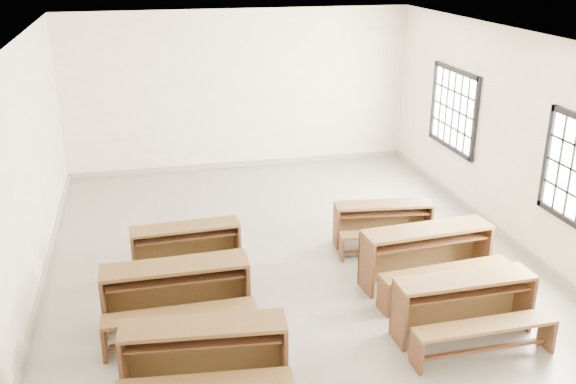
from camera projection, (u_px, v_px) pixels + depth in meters
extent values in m
plane|color=gray|center=(288.00, 254.00, 9.62)|extent=(8.50, 8.50, 0.00)
cube|color=white|center=(288.00, 39.00, 8.48)|extent=(7.00, 8.50, 0.05)
cube|color=white|center=(240.00, 91.00, 12.89)|extent=(7.00, 0.05, 3.20)
cube|color=white|center=(406.00, 305.00, 5.21)|extent=(7.00, 0.05, 3.20)
cube|color=white|center=(27.00, 171.00, 8.31)|extent=(0.05, 8.50, 3.20)
cube|color=white|center=(509.00, 137.00, 9.79)|extent=(0.05, 8.50, 3.20)
cube|color=gray|center=(242.00, 164.00, 13.45)|extent=(7.00, 0.04, 0.10)
cube|color=gray|center=(43.00, 277.00, 8.86)|extent=(0.04, 8.50, 0.10)
cube|color=gray|center=(498.00, 229.00, 10.34)|extent=(0.04, 8.50, 0.10)
cube|color=black|center=(575.00, 225.00, 8.39)|extent=(0.06, 1.62, 0.08)
cube|color=black|center=(547.00, 157.00, 8.86)|extent=(0.06, 0.08, 1.46)
cube|color=white|center=(454.00, 109.00, 11.42)|extent=(0.02, 1.50, 1.30)
cube|color=black|center=(457.00, 71.00, 11.17)|extent=(0.06, 1.62, 0.08)
cube|color=black|center=(450.00, 147.00, 11.66)|extent=(0.06, 1.62, 0.08)
cube|color=black|center=(475.00, 120.00, 10.70)|extent=(0.06, 0.08, 1.46)
cube|color=black|center=(434.00, 100.00, 12.13)|extent=(0.06, 0.08, 1.46)
cube|color=brown|center=(203.00, 326.00, 6.47)|extent=(1.72, 0.59, 0.04)
cube|color=brown|center=(205.00, 347.00, 6.79)|extent=(1.68, 0.22, 0.72)
cube|color=brown|center=(123.00, 363.00, 6.51)|extent=(0.09, 0.42, 0.72)
cube|color=brown|center=(284.00, 351.00, 6.71)|extent=(0.09, 0.42, 0.72)
cube|color=brown|center=(204.00, 339.00, 6.51)|extent=(1.59, 0.48, 0.02)
cube|color=brown|center=(205.00, 384.00, 6.11)|extent=(1.71, 0.47, 0.04)
cube|color=brown|center=(175.00, 266.00, 7.62)|extent=(1.75, 0.45, 0.04)
cube|color=brown|center=(175.00, 287.00, 7.94)|extent=(1.75, 0.05, 0.74)
cube|color=brown|center=(104.00, 304.00, 7.58)|extent=(0.05, 0.44, 0.74)
cube|color=brown|center=(246.00, 287.00, 7.95)|extent=(0.05, 0.44, 0.74)
cube|color=brown|center=(175.00, 278.00, 7.66)|extent=(1.62, 0.34, 0.02)
cube|color=brown|center=(180.00, 313.00, 7.25)|extent=(1.75, 0.31, 0.04)
cube|color=brown|center=(104.00, 341.00, 7.15)|extent=(0.05, 0.31, 0.42)
cube|color=brown|center=(254.00, 321.00, 7.52)|extent=(0.05, 0.31, 0.42)
cube|color=brown|center=(181.00, 338.00, 7.37)|extent=(1.62, 0.06, 0.04)
cube|color=brown|center=(185.00, 227.00, 8.94)|extent=(1.53, 0.45, 0.04)
cube|color=brown|center=(185.00, 244.00, 9.21)|extent=(1.51, 0.11, 0.64)
cube|color=brown|center=(133.00, 255.00, 8.87)|extent=(0.05, 0.38, 0.64)
cube|color=brown|center=(237.00, 243.00, 9.25)|extent=(0.05, 0.38, 0.64)
cube|color=brown|center=(186.00, 236.00, 8.97)|extent=(1.41, 0.35, 0.02)
cube|color=brown|center=(190.00, 260.00, 8.62)|extent=(1.52, 0.33, 0.04)
cube|color=brown|center=(136.00, 280.00, 8.51)|extent=(0.05, 0.27, 0.36)
cube|color=brown|center=(244.00, 266.00, 8.88)|extent=(0.05, 0.27, 0.36)
cube|color=brown|center=(192.00, 278.00, 8.72)|extent=(1.40, 0.11, 0.04)
cube|color=brown|center=(466.00, 279.00, 7.41)|extent=(1.66, 0.44, 0.04)
cube|color=brown|center=(455.00, 299.00, 7.71)|extent=(1.66, 0.07, 0.70)
cube|color=brown|center=(399.00, 316.00, 7.36)|extent=(0.05, 0.41, 0.70)
cube|color=brown|center=(523.00, 299.00, 7.73)|extent=(0.05, 0.41, 0.70)
cube|color=brown|center=(465.00, 291.00, 7.44)|extent=(1.54, 0.33, 0.02)
cube|color=brown|center=(486.00, 326.00, 7.06)|extent=(1.66, 0.31, 0.04)
cube|color=brown|center=(416.00, 353.00, 6.96)|extent=(0.05, 0.29, 0.39)
cube|color=brown|center=(547.00, 333.00, 7.32)|extent=(0.05, 0.29, 0.39)
cube|color=brown|center=(482.00, 349.00, 7.17)|extent=(1.53, 0.07, 0.04)
cube|color=brown|center=(428.00, 230.00, 8.56)|extent=(1.82, 0.58, 0.04)
cube|color=brown|center=(418.00, 250.00, 8.88)|extent=(1.79, 0.18, 0.76)
cube|color=brown|center=(366.00, 266.00, 8.46)|extent=(0.08, 0.45, 0.76)
cube|color=brown|center=(481.00, 248.00, 8.95)|extent=(0.08, 0.45, 0.76)
cube|color=brown|center=(428.00, 241.00, 8.59)|extent=(1.68, 0.46, 0.02)
cube|color=brown|center=(447.00, 270.00, 8.19)|extent=(1.81, 0.44, 0.04)
cube|color=brown|center=(384.00, 297.00, 8.03)|extent=(0.07, 0.32, 0.43)
cube|color=brown|center=(503.00, 277.00, 8.52)|extent=(0.07, 0.32, 0.43)
cube|color=brown|center=(445.00, 293.00, 8.31)|extent=(1.66, 0.18, 0.04)
cube|color=brown|center=(384.00, 204.00, 9.74)|extent=(1.52, 0.55, 0.04)
cube|color=brown|center=(380.00, 220.00, 10.02)|extent=(1.48, 0.21, 0.63)
cube|color=brown|center=(336.00, 227.00, 9.79)|extent=(0.08, 0.37, 0.63)
cube|color=brown|center=(428.00, 222.00, 9.94)|extent=(0.08, 0.37, 0.63)
cube|color=brown|center=(383.00, 213.00, 9.77)|extent=(1.40, 0.44, 0.02)
cube|color=brown|center=(390.00, 234.00, 9.42)|extent=(1.50, 0.44, 0.04)
cube|color=brown|center=(341.00, 248.00, 9.42)|extent=(0.07, 0.26, 0.35)
cube|color=brown|center=(437.00, 243.00, 9.57)|extent=(0.07, 0.26, 0.35)
cube|color=brown|center=(389.00, 251.00, 9.52)|extent=(1.37, 0.21, 0.04)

